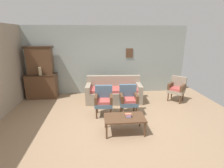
% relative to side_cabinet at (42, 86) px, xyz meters
% --- Properties ---
extents(ground_plane, '(7.68, 7.68, 0.00)m').
position_rel_side_cabinet_xyz_m(ground_plane, '(2.53, -2.25, -0.47)').
color(ground_plane, '#997A5B').
extents(wall_back_with_decor, '(6.40, 0.09, 2.70)m').
position_rel_side_cabinet_xyz_m(wall_back_with_decor, '(2.53, 0.38, 0.88)').
color(wall_back_with_decor, '#939E99').
rests_on(wall_back_with_decor, ground).
extents(side_cabinet, '(1.16, 0.55, 0.93)m').
position_rel_side_cabinet_xyz_m(side_cabinet, '(0.00, 0.00, 0.00)').
color(side_cabinet, brown).
rests_on(side_cabinet, ground).
extents(cabinet_upper_hutch, '(0.99, 0.38, 1.03)m').
position_rel_side_cabinet_xyz_m(cabinet_upper_hutch, '(0.00, 0.08, 0.98)').
color(cabinet_upper_hutch, brown).
rests_on(cabinet_upper_hutch, side_cabinet).
extents(vase_on_cabinet, '(0.12, 0.12, 0.30)m').
position_rel_side_cabinet_xyz_m(vase_on_cabinet, '(0.04, -0.18, 0.61)').
color(vase_on_cabinet, tan).
rests_on(vase_on_cabinet, side_cabinet).
extents(floral_couch, '(2.02, 0.92, 0.90)m').
position_rel_side_cabinet_xyz_m(floral_couch, '(2.70, -0.63, -0.14)').
color(floral_couch, gray).
rests_on(floral_couch, ground).
extents(armchair_near_cabinet, '(0.55, 0.52, 0.90)m').
position_rel_side_cabinet_xyz_m(armchair_near_cabinet, '(2.29, -1.70, 0.03)').
color(armchair_near_cabinet, slate).
rests_on(armchair_near_cabinet, ground).
extents(armchair_row_middle, '(0.54, 0.51, 0.90)m').
position_rel_side_cabinet_xyz_m(armchair_row_middle, '(3.04, -1.68, 0.03)').
color(armchair_row_middle, slate).
rests_on(armchair_row_middle, ground).
extents(wingback_chair_by_fireplace, '(0.71, 0.71, 0.90)m').
position_rel_side_cabinet_xyz_m(wingback_chair_by_fireplace, '(5.00, -0.80, 0.03)').
color(wingback_chair_by_fireplace, gray).
rests_on(wingback_chair_by_fireplace, ground).
extents(coffee_table, '(1.00, 0.56, 0.42)m').
position_rel_side_cabinet_xyz_m(coffee_table, '(2.76, -2.69, -0.09)').
color(coffee_table, brown).
rests_on(coffee_table, ground).
extents(book_stack_on_table, '(0.17, 0.11, 0.09)m').
position_rel_side_cabinet_xyz_m(book_stack_on_table, '(2.85, -2.71, -0.00)').
color(book_stack_on_table, '#81A2AB').
rests_on(book_stack_on_table, coffee_table).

